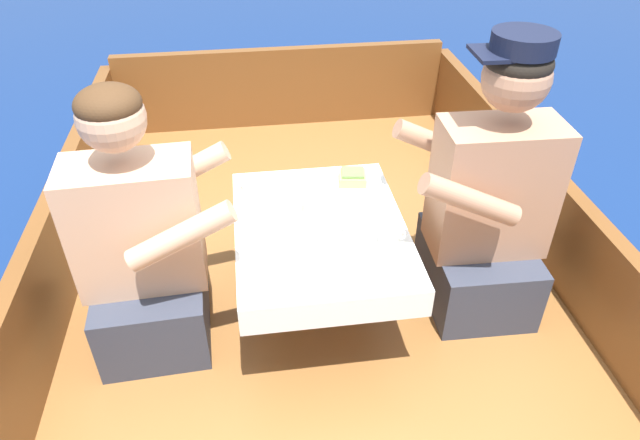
# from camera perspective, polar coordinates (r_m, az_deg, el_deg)

# --- Properties ---
(ground_plane) EXTENTS (60.00, 60.00, 0.00)m
(ground_plane) POSITION_cam_1_polar(r_m,az_deg,el_deg) (2.40, 0.15, -14.38)
(ground_plane) COLOR navy
(boat_deck) EXTENTS (2.00, 3.35, 0.29)m
(boat_deck) POSITION_cam_1_polar(r_m,az_deg,el_deg) (2.29, 0.16, -12.06)
(boat_deck) COLOR brown
(boat_deck) RESTS_ON ground_plane
(gunwale_port) EXTENTS (0.06, 3.35, 0.40)m
(gunwale_port) POSITION_cam_1_polar(r_m,az_deg,el_deg) (2.17, -26.28, -7.41)
(gunwale_port) COLOR brown
(gunwale_port) RESTS_ON boat_deck
(gunwale_starboard) EXTENTS (0.06, 3.35, 0.40)m
(gunwale_starboard) POSITION_cam_1_polar(r_m,az_deg,el_deg) (2.36, 24.19, -2.93)
(gunwale_starboard) COLOR brown
(gunwale_starboard) RESTS_ON boat_deck
(bow_coaming) EXTENTS (1.88, 0.06, 0.46)m
(bow_coaming) POSITION_cam_1_polar(r_m,az_deg,el_deg) (3.44, -3.84, 13.15)
(bow_coaming) COLOR brown
(bow_coaming) RESTS_ON boat_deck
(cockpit_table) EXTENTS (0.58, 0.76, 0.40)m
(cockpit_table) POSITION_cam_1_polar(r_m,az_deg,el_deg) (1.99, 0.00, -1.51)
(cockpit_table) COLOR #B2B2B7
(cockpit_table) RESTS_ON boat_deck
(person_port) EXTENTS (0.54, 0.46, 0.95)m
(person_port) POSITION_cam_1_polar(r_m,az_deg,el_deg) (1.97, -17.21, -2.85)
(person_port) COLOR #333847
(person_port) RESTS_ON boat_deck
(person_starboard) EXTENTS (0.53, 0.45, 1.04)m
(person_starboard) POSITION_cam_1_polar(r_m,az_deg,el_deg) (2.08, 16.42, 1.25)
(person_starboard) COLOR #333847
(person_starboard) RESTS_ON boat_deck
(plate_sandwich) EXTENTS (0.21, 0.21, 0.01)m
(plate_sandwich) POSITION_cam_1_polar(r_m,az_deg,el_deg) (2.17, 3.26, 3.70)
(plate_sandwich) COLOR silver
(plate_sandwich) RESTS_ON cockpit_table
(plate_bread) EXTENTS (0.17, 0.17, 0.01)m
(plate_bread) POSITION_cam_1_polar(r_m,az_deg,el_deg) (1.83, -4.03, -3.54)
(plate_bread) COLOR silver
(plate_bread) RESTS_ON cockpit_table
(sandwich) EXTENTS (0.11, 0.11, 0.05)m
(sandwich) POSITION_cam_1_polar(r_m,az_deg,el_deg) (2.16, 3.29, 4.31)
(sandwich) COLOR tan
(sandwich) RESTS_ON plate_sandwich
(bowl_port_near) EXTENTS (0.15, 0.15, 0.04)m
(bowl_port_near) POSITION_cam_1_polar(r_m,az_deg,el_deg) (1.77, 4.98, -4.30)
(bowl_port_near) COLOR silver
(bowl_port_near) RESTS_ON cockpit_table
(bowl_starboard_near) EXTENTS (0.11, 0.11, 0.04)m
(bowl_starboard_near) POSITION_cam_1_polar(r_m,az_deg,el_deg) (1.99, 4.15, 0.96)
(bowl_starboard_near) COLOR silver
(bowl_starboard_near) RESTS_ON cockpit_table
(bowl_center_far) EXTENTS (0.13, 0.13, 0.04)m
(bowl_center_far) POSITION_cam_1_polar(r_m,az_deg,el_deg) (1.97, -3.82, 0.42)
(bowl_center_far) COLOR silver
(bowl_center_far) RESTS_ON cockpit_table
(bowl_port_far) EXTENTS (0.13, 0.13, 0.04)m
(bowl_port_far) POSITION_cam_1_polar(r_m,az_deg,el_deg) (2.14, -6.28, 3.48)
(bowl_port_far) COLOR silver
(bowl_port_far) RESTS_ON cockpit_table
(coffee_cup_port) EXTENTS (0.09, 0.07, 0.06)m
(coffee_cup_port) POSITION_cam_1_polar(r_m,az_deg,el_deg) (2.11, -1.93, 3.47)
(coffee_cup_port) COLOR silver
(coffee_cup_port) RESTS_ON cockpit_table
(coffee_cup_starboard) EXTENTS (0.10, 0.07, 0.06)m
(coffee_cup_starboard) POSITION_cam_1_polar(r_m,az_deg,el_deg) (1.90, 1.01, -0.62)
(coffee_cup_starboard) COLOR silver
(coffee_cup_starboard) RESTS_ON cockpit_table
(coffee_cup_center) EXTENTS (0.09, 0.06, 0.06)m
(coffee_cup_center) POSITION_cam_1_polar(r_m,az_deg,el_deg) (1.87, 6.92, -1.63)
(coffee_cup_center) COLOR silver
(coffee_cup_center) RESTS_ON cockpit_table
(tin_can) EXTENTS (0.07, 0.07, 0.05)m
(tin_can) POSITION_cam_1_polar(r_m,az_deg,el_deg) (2.00, -0.91, 1.43)
(tin_can) COLOR silver
(tin_can) RESTS_ON cockpit_table
(utensil_spoon_port) EXTENTS (0.11, 0.14, 0.01)m
(utensil_spoon_port) POSITION_cam_1_polar(r_m,az_deg,el_deg) (2.08, -6.90, 1.74)
(utensil_spoon_port) COLOR silver
(utensil_spoon_port) RESTS_ON cockpit_table
(utensil_knife_starboard) EXTENTS (0.17, 0.05, 0.00)m
(utensil_knife_starboard) POSITION_cam_1_polar(r_m,az_deg,el_deg) (2.23, 0.01, 4.64)
(utensil_knife_starboard) COLOR silver
(utensil_knife_starboard) RESTS_ON cockpit_table
(utensil_spoon_center) EXTENTS (0.04, 0.17, 0.01)m
(utensil_spoon_center) POSITION_cam_1_polar(r_m,az_deg,el_deg) (1.76, -4.17, -5.42)
(utensil_spoon_center) COLOR silver
(utensil_spoon_center) RESTS_ON cockpit_table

